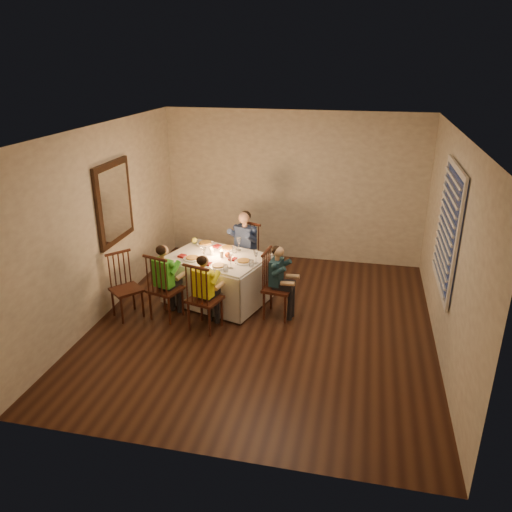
% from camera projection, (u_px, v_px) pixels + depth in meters
% --- Properties ---
extents(ground, '(5.00, 5.00, 0.00)m').
position_uv_depth(ground, '(264.00, 324.00, 6.85)').
color(ground, black).
rests_on(ground, ground).
extents(wall_left, '(0.02, 5.00, 2.60)m').
position_uv_depth(wall_left, '(103.00, 222.00, 6.81)').
color(wall_left, silver).
rests_on(wall_left, ground).
extents(wall_right, '(0.02, 5.00, 2.60)m').
position_uv_depth(wall_right, '(450.00, 248.00, 5.91)').
color(wall_right, silver).
rests_on(wall_right, ground).
extents(wall_back, '(4.50, 0.02, 2.60)m').
position_uv_depth(wall_back, '(293.00, 187.00, 8.63)').
color(wall_back, silver).
rests_on(wall_back, ground).
extents(ceiling, '(5.00, 5.00, 0.00)m').
position_uv_depth(ceiling, '(265.00, 130.00, 5.88)').
color(ceiling, white).
rests_on(ceiling, wall_back).
extents(dining_table, '(1.61, 1.35, 0.69)m').
position_uv_depth(dining_table, '(217.00, 269.00, 7.30)').
color(dining_table, white).
rests_on(dining_table, ground).
extents(chair_adult, '(0.52, 0.50, 0.98)m').
position_uv_depth(chair_adult, '(245.00, 282.00, 8.11)').
color(chair_adult, '#36190E').
rests_on(chair_adult, ground).
extents(chair_near_left, '(0.49, 0.48, 0.98)m').
position_uv_depth(chair_near_left, '(168.00, 317.00, 7.02)').
color(chair_near_left, '#36190E').
rests_on(chair_near_left, ground).
extents(chair_near_right, '(0.49, 0.47, 0.98)m').
position_uv_depth(chair_near_right, '(206.00, 328.00, 6.74)').
color(chair_near_right, '#36190E').
rests_on(chair_near_right, ground).
extents(chair_end, '(0.43, 0.44, 0.98)m').
position_uv_depth(chair_end, '(278.00, 316.00, 7.06)').
color(chair_end, '#36190E').
rests_on(chair_end, ground).
extents(chair_extra, '(0.53, 0.53, 0.93)m').
position_uv_depth(chair_extra, '(129.00, 316.00, 7.05)').
color(chair_extra, '#36190E').
rests_on(chair_extra, ground).
extents(adult, '(0.54, 0.52, 1.19)m').
position_uv_depth(adult, '(245.00, 282.00, 8.11)').
color(adult, navy).
rests_on(adult, ground).
extents(child_green, '(0.44, 0.42, 1.09)m').
position_uv_depth(child_green, '(168.00, 317.00, 7.02)').
color(child_green, green).
rests_on(child_green, ground).
extents(child_yellow, '(0.42, 0.40, 1.06)m').
position_uv_depth(child_yellow, '(206.00, 328.00, 6.74)').
color(child_yellow, '#FFFB1B').
rests_on(child_yellow, ground).
extents(child_teal, '(0.35, 0.38, 1.05)m').
position_uv_depth(child_teal, '(278.00, 316.00, 7.06)').
color(child_teal, '#1A3742').
rests_on(child_teal, ground).
extents(setting_adult, '(0.32, 0.32, 0.02)m').
position_uv_depth(setting_adult, '(227.00, 249.00, 7.49)').
color(setting_adult, silver).
rests_on(setting_adult, dining_table).
extents(setting_green, '(0.32, 0.32, 0.02)m').
position_uv_depth(setting_green, '(192.00, 259.00, 7.11)').
color(setting_green, silver).
rests_on(setting_green, dining_table).
extents(setting_yellow, '(0.32, 0.32, 0.02)m').
position_uv_depth(setting_yellow, '(218.00, 266.00, 6.85)').
color(setting_yellow, silver).
rests_on(setting_yellow, dining_table).
extents(setting_teal, '(0.32, 0.32, 0.02)m').
position_uv_depth(setting_teal, '(244.00, 262.00, 7.01)').
color(setting_teal, silver).
rests_on(setting_teal, dining_table).
extents(candle_left, '(0.06, 0.06, 0.10)m').
position_uv_depth(candle_left, '(211.00, 252.00, 7.24)').
color(candle_left, silver).
rests_on(candle_left, dining_table).
extents(candle_right, '(0.06, 0.06, 0.10)m').
position_uv_depth(candle_right, '(222.00, 254.00, 7.17)').
color(candle_right, silver).
rests_on(candle_right, dining_table).
extents(squash, '(0.09, 0.09, 0.09)m').
position_uv_depth(squash, '(194.00, 241.00, 7.71)').
color(squash, '#F2F33F').
rests_on(squash, dining_table).
extents(orange_fruit, '(0.08, 0.08, 0.08)m').
position_uv_depth(orange_fruit, '(228.00, 255.00, 7.18)').
color(orange_fruit, '#E25A13').
rests_on(orange_fruit, dining_table).
extents(serving_bowl, '(0.28, 0.28, 0.06)m').
position_uv_depth(serving_bowl, '(205.00, 245.00, 7.59)').
color(serving_bowl, silver).
rests_on(serving_bowl, dining_table).
extents(wall_mirror, '(0.06, 0.95, 1.15)m').
position_uv_depth(wall_mirror, '(114.00, 203.00, 7.00)').
color(wall_mirror, black).
rests_on(wall_mirror, wall_left).
extents(window_blinds, '(0.07, 1.34, 1.54)m').
position_uv_depth(window_blinds, '(447.00, 229.00, 5.94)').
color(window_blinds, '#0D1835').
rests_on(window_blinds, wall_right).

